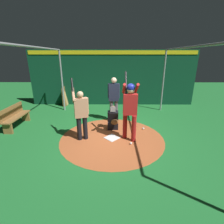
# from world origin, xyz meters

# --- Properties ---
(ground_plane) EXTENTS (25.14, 25.14, 0.00)m
(ground_plane) POSITION_xyz_m (0.00, 0.00, 0.00)
(ground_plane) COLOR #1E6B2D
(dirt_circle) EXTENTS (3.52, 3.52, 0.01)m
(dirt_circle) POSITION_xyz_m (0.00, 0.00, 0.00)
(dirt_circle) COLOR #AD562D
(dirt_circle) RESTS_ON ground
(home_plate) EXTENTS (0.59, 0.59, 0.01)m
(home_plate) POSITION_xyz_m (0.00, 0.00, 0.01)
(home_plate) COLOR white
(home_plate) RESTS_ON dirt_circle
(batter) EXTENTS (0.68, 0.49, 2.21)m
(batter) POSITION_xyz_m (0.06, 0.57, 1.17)
(batter) COLOR maroon
(batter) RESTS_ON ground
(catcher) EXTENTS (0.58, 0.40, 0.93)m
(catcher) POSITION_xyz_m (-0.78, 0.03, 0.36)
(catcher) COLOR black
(catcher) RESTS_ON ground
(umpire) EXTENTS (0.23, 0.49, 1.87)m
(umpire) POSITION_xyz_m (-1.58, 0.06, 1.06)
(umpire) COLOR #4C4C51
(umpire) RESTS_ON ground
(visitor) EXTENTS (0.54, 0.58, 2.02)m
(visitor) POSITION_xyz_m (0.07, -1.00, 0.96)
(visitor) COLOR black
(visitor) RESTS_ON ground
(back_wall) EXTENTS (0.22, 9.14, 3.00)m
(back_wall) POSITION_xyz_m (-4.23, 0.00, 1.52)
(back_wall) COLOR #0C3D26
(back_wall) RESTS_ON ground
(cage_frame) EXTENTS (6.34, 5.10, 2.98)m
(cage_frame) POSITION_xyz_m (0.00, 0.00, 2.14)
(cage_frame) COLOR gray
(cage_frame) RESTS_ON ground
(bat_rack) EXTENTS (0.70, 0.21, 1.05)m
(bat_rack) POSITION_xyz_m (-3.99, -2.70, 0.49)
(bat_rack) COLOR olive
(bat_rack) RESTS_ON ground
(bench) EXTENTS (1.51, 0.36, 0.85)m
(bench) POSITION_xyz_m (-0.94, -3.81, 0.44)
(bench) COLOR olive
(bench) RESTS_ON ground
(baseball_0) EXTENTS (0.07, 0.07, 0.07)m
(baseball_0) POSITION_xyz_m (-1.10, 0.49, 0.04)
(baseball_0) COLOR white
(baseball_0) RESTS_ON dirt_circle
(baseball_1) EXTENTS (0.07, 0.07, 0.07)m
(baseball_1) POSITION_xyz_m (0.43, 0.61, 0.04)
(baseball_1) COLOR white
(baseball_1) RESTS_ON dirt_circle
(baseball_2) EXTENTS (0.07, 0.07, 0.07)m
(baseball_2) POSITION_xyz_m (-0.70, 1.20, 0.04)
(baseball_2) COLOR white
(baseball_2) RESTS_ON dirt_circle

